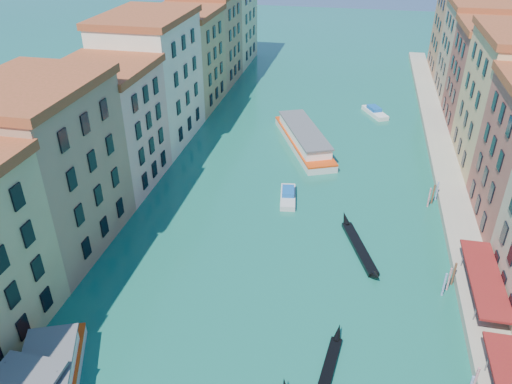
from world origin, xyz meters
TOP-DOWN VIEW (x-y plane):
  - left_bank_palazzos at (-26.00, 64.68)m, footprint 12.80×128.40m
  - quay at (22.00, 65.00)m, footprint 4.00×140.00m
  - mooring_poles_right at (19.10, 28.80)m, footprint 1.44×54.24m
  - vaporetto_far at (-0.49, 72.94)m, footprint 12.78×21.18m
  - gondola_right at (7.45, 25.87)m, footprint 2.29×11.21m
  - gondola_far at (9.58, 45.50)m, footprint 5.59×12.99m
  - motorboat_mid at (-0.44, 55.11)m, footprint 2.88×6.66m
  - motorboat_far at (11.27, 89.99)m, footprint 5.28×7.26m

SIDE VIEW (x-z plane):
  - gondola_far at x=9.58m, z-range -0.56..1.35m
  - gondola_right at x=7.45m, z-range -0.69..1.55m
  - quay at x=22.00m, z-range 0.00..1.00m
  - motorboat_mid at x=-0.44m, z-range -0.15..1.19m
  - motorboat_far at x=11.27m, z-range -0.16..1.30m
  - mooring_poles_right at x=19.10m, z-range -0.30..2.90m
  - vaporetto_far at x=-0.49m, z-range -0.16..2.97m
  - left_bank_palazzos at x=-26.00m, z-range -0.79..20.21m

